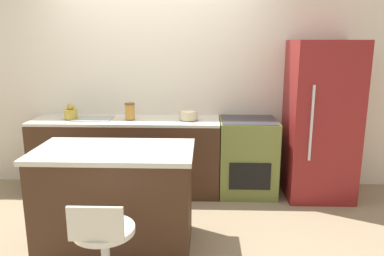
{
  "coord_description": "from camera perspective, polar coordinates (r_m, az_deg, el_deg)",
  "views": [
    {
      "loc": [
        0.6,
        -3.91,
        1.76
      ],
      "look_at": [
        0.47,
        -0.3,
        0.93
      ],
      "focal_mm": 35.0,
      "sensor_mm": 36.0,
      "label": 1
    }
  ],
  "objects": [
    {
      "name": "mixing_bowl",
      "position": [
        4.29,
        -0.51,
        1.98
      ],
      "size": [
        0.21,
        0.21,
        0.1
      ],
      "color": "#C1B28E",
      "rests_on": "back_counter"
    },
    {
      "name": "ground_plane",
      "position": [
        4.33,
        -6.18,
        -11.07
      ],
      "size": [
        14.0,
        14.0,
        0.0
      ],
      "primitive_type": "plane",
      "color": "#998466"
    },
    {
      "name": "oven_range",
      "position": [
        4.46,
        8.43,
        -4.33
      ],
      "size": [
        0.66,
        0.61,
        0.89
      ],
      "color": "olive",
      "rests_on": "ground_plane"
    },
    {
      "name": "kettle",
      "position": [
        4.56,
        -17.98,
        2.23
      ],
      "size": [
        0.15,
        0.15,
        0.18
      ],
      "color": "#B29333",
      "rests_on": "back_counter"
    },
    {
      "name": "canister_jar",
      "position": [
        4.37,
        -9.45,
        2.56
      ],
      "size": [
        0.12,
        0.12,
        0.19
      ],
      "color": "#B77F33",
      "rests_on": "back_counter"
    },
    {
      "name": "refrigerator",
      "position": [
        4.48,
        18.97,
        1.06
      ],
      "size": [
        0.73,
        0.71,
        1.78
      ],
      "color": "maroon",
      "rests_on": "ground_plane"
    },
    {
      "name": "wall_back",
      "position": [
        4.63,
        -5.44,
        7.21
      ],
      "size": [
        8.0,
        0.06,
        2.6
      ],
      "color": "silver",
      "rests_on": "ground_plane"
    },
    {
      "name": "kitchen_island",
      "position": [
        3.37,
        -11.51,
        -10.33
      ],
      "size": [
        1.34,
        0.74,
        0.88
      ],
      "color": "#422819",
      "rests_on": "ground_plane"
    },
    {
      "name": "stool_chair",
      "position": [
        2.72,
        -13.23,
        -17.74
      ],
      "size": [
        0.42,
        0.42,
        0.78
      ],
      "color": "#B7B7BC",
      "rests_on": "ground_plane"
    },
    {
      "name": "back_counter",
      "position": [
        4.53,
        -9.85,
        -4.14
      ],
      "size": [
        2.18,
        0.6,
        0.89
      ],
      "color": "#422819",
      "rests_on": "ground_plane"
    }
  ]
}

